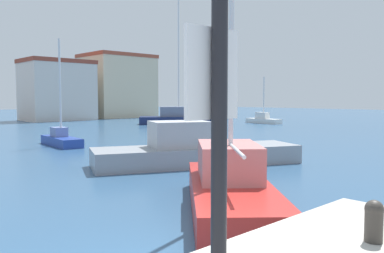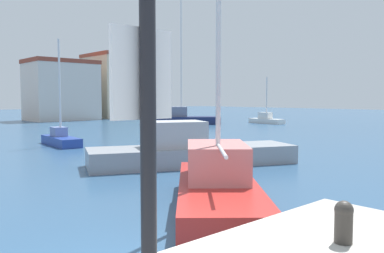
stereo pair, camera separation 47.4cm
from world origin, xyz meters
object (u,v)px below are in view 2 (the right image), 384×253
(mooring_bollard, at_px, (344,220))
(sailboat_blue_near_pier, at_px, (61,138))
(motorboat_grey_center_channel, at_px, (189,151))
(sailboat_white_behind_lamppost, at_px, (266,119))
(sailboat_red_distant_north, at_px, (218,185))
(sailboat_navy_far_left, at_px, (180,118))

(mooring_bollard, distance_m, sailboat_blue_near_pier, 21.02)
(sailboat_blue_near_pier, relative_size, motorboat_grey_center_channel, 0.70)
(sailboat_white_behind_lamppost, height_order, motorboat_grey_center_channel, sailboat_white_behind_lamppost)
(sailboat_blue_near_pier, bearing_deg, mooring_bollard, -104.54)
(mooring_bollard, height_order, sailboat_white_behind_lamppost, sailboat_white_behind_lamppost)
(mooring_bollard, height_order, sailboat_blue_near_pier, sailboat_blue_near_pier)
(sailboat_blue_near_pier, bearing_deg, sailboat_red_distant_north, -100.54)
(sailboat_white_behind_lamppost, distance_m, sailboat_red_distant_north, 35.25)
(sailboat_red_distant_north, bearing_deg, sailboat_white_behind_lamppost, 35.76)
(sailboat_white_behind_lamppost, distance_m, sailboat_navy_far_left, 9.58)
(sailboat_navy_far_left, distance_m, motorboat_grey_center_channel, 26.36)
(sailboat_navy_far_left, height_order, motorboat_grey_center_channel, sailboat_navy_far_left)
(mooring_bollard, distance_m, sailboat_white_behind_lamppost, 39.80)
(mooring_bollard, bearing_deg, sailboat_white_behind_lamppost, 39.02)
(sailboat_blue_near_pier, xyz_separation_m, sailboat_navy_far_left, (17.73, 10.11, 0.23))
(mooring_bollard, xyz_separation_m, sailboat_navy_far_left, (23.00, 30.44, -0.62))
(sailboat_red_distant_north, xyz_separation_m, sailboat_navy_far_left, (20.69, 25.99, 0.02))
(sailboat_blue_near_pier, xyz_separation_m, sailboat_red_distant_north, (-2.95, -15.87, 0.21))
(mooring_bollard, relative_size, sailboat_blue_near_pier, 0.09)
(sailboat_navy_far_left, bearing_deg, mooring_bollard, -127.08)
(mooring_bollard, relative_size, motorboat_grey_center_channel, 0.06)
(sailboat_red_distant_north, height_order, sailboat_navy_far_left, sailboat_navy_far_left)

